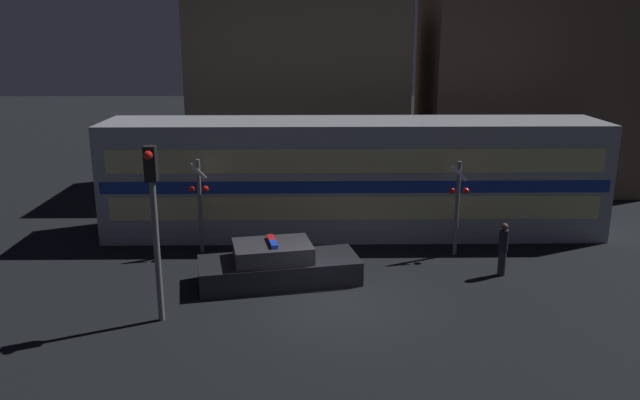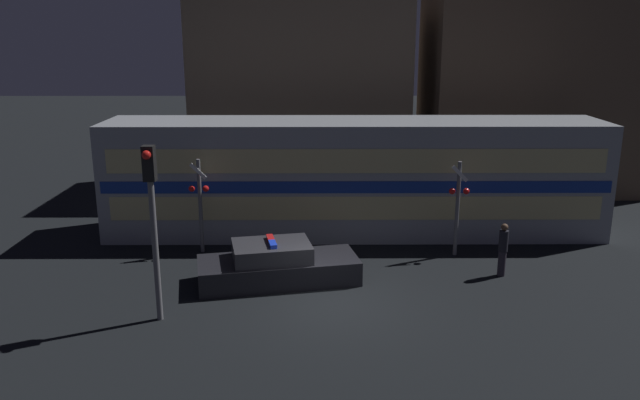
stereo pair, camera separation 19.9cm
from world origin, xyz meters
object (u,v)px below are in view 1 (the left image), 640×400
object	(u,v)px
train	(353,177)
pedestrian	(503,249)
crossing_signal_near	(458,203)
police_car	(278,266)
traffic_light_corner	(154,210)

from	to	relation	value
train	pedestrian	xyz separation A→B (m)	(4.42, -4.58, -1.26)
train	crossing_signal_near	xyz separation A→B (m)	(3.37, -2.68, -0.30)
police_car	traffic_light_corner	world-z (taller)	traffic_light_corner
traffic_light_corner	pedestrian	bearing A→B (deg)	16.94
police_car	traffic_light_corner	size ratio (longest dim) A/B	1.09
police_car	pedestrian	bearing A→B (deg)	-7.64
police_car	train	bearing A→B (deg)	51.06
train	traffic_light_corner	bearing A→B (deg)	-126.31
crossing_signal_near	traffic_light_corner	distance (m)	10.32
train	traffic_light_corner	world-z (taller)	traffic_light_corner
pedestrian	crossing_signal_near	bearing A→B (deg)	118.89
police_car	crossing_signal_near	distance (m)	6.58
pedestrian	traffic_light_corner	distance (m)	10.70
train	pedestrian	bearing A→B (deg)	-46.04
police_car	pedestrian	distance (m)	7.07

